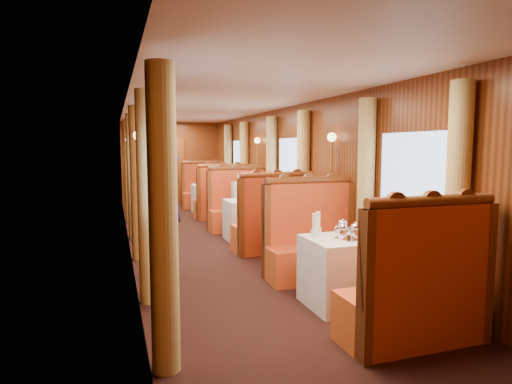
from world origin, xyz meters
name	(u,v)px	position (x,y,z in m)	size (l,w,h in m)	color
floor	(215,242)	(0.00, 0.00, 0.00)	(3.00, 12.00, 0.01)	black
ceiling	(214,103)	(0.00, 0.00, 2.50)	(3.00, 12.00, 0.01)	silver
wall_far	(171,163)	(0.00, 6.00, 1.25)	(3.00, 2.50, 0.01)	brown
wall_near	(501,249)	(0.00, -6.00, 1.25)	(3.00, 2.50, 0.01)	brown
wall_left	(128,176)	(-1.50, 0.00, 1.25)	(12.00, 2.50, 0.01)	brown
wall_right	(292,172)	(1.50, 0.00, 1.25)	(12.00, 2.50, 0.01)	brown
doorway_far	(172,171)	(0.00, 5.97, 1.00)	(0.80, 0.04, 2.00)	brown
table_near	(354,271)	(0.75, -3.50, 0.38)	(1.05, 0.72, 0.75)	white
banquette_near_fwd	(415,297)	(0.75, -4.51, 0.42)	(1.30, 0.55, 1.34)	#B11F13
banquette_near_aft	(313,246)	(0.75, -2.49, 0.42)	(1.30, 0.55, 1.34)	#B11F13
table_mid	(254,220)	(0.75, 0.00, 0.38)	(1.05, 0.72, 0.75)	white
banquette_mid_fwd	(274,227)	(0.75, -1.01, 0.42)	(1.30, 0.55, 1.34)	#B11F13
banquette_mid_aft	(239,210)	(0.75, 1.01, 0.42)	(1.30, 0.55, 1.34)	#B11F13
table_far	(213,199)	(0.75, 3.50, 0.38)	(1.05, 0.72, 0.75)	white
banquette_far_fwd	(222,201)	(0.75, 2.49, 0.42)	(1.30, 0.55, 1.34)	#B11F13
banquette_far_aft	(205,193)	(0.75, 4.51, 0.42)	(1.30, 0.55, 1.34)	#B11F13
tea_tray	(352,238)	(0.68, -3.57, 0.76)	(0.34, 0.26, 0.01)	silver
teapot_left	(343,234)	(0.56, -3.57, 0.82)	(0.17, 0.13, 0.14)	silver
teapot_right	(355,233)	(0.69, -3.61, 0.82)	(0.17, 0.13, 0.14)	silver
teapot_back	(342,230)	(0.63, -3.44, 0.82)	(0.18, 0.13, 0.14)	silver
fruit_plate	(385,236)	(1.07, -3.61, 0.77)	(0.22, 0.22, 0.05)	white
cup_inboard	(314,228)	(0.33, -3.36, 0.86)	(0.08, 0.08, 0.26)	white
cup_outboard	(318,225)	(0.43, -3.25, 0.86)	(0.08, 0.08, 0.26)	white
rose_vase_mid	(256,190)	(0.78, -0.01, 0.93)	(0.06, 0.06, 0.36)	silver
rose_vase_far	(212,178)	(0.73, 3.47, 0.93)	(0.06, 0.06, 0.36)	silver
window_left_near	(141,178)	(-1.49, -3.50, 1.45)	(1.20, 0.90, 0.01)	#8DADD7
curtain_left_near_a	(163,221)	(-1.38, -4.28, 1.18)	(0.22, 0.22, 2.35)	#D6BD6E
curtain_left_near_b	(148,198)	(-1.38, -2.72, 1.18)	(0.22, 0.22, 2.35)	#D6BD6E
window_right_near	(413,172)	(1.49, -3.50, 1.45)	(1.20, 0.90, 0.01)	#8DADD7
curtain_right_near_a	(457,206)	(1.38, -4.28, 1.18)	(0.22, 0.22, 2.35)	#D6BD6E
curtain_right_near_b	(366,190)	(1.38, -2.72, 1.18)	(0.22, 0.22, 2.35)	#D6BD6E
window_left_mid	(128,164)	(-1.49, 0.00, 1.45)	(1.20, 0.90, 0.01)	#8DADD7
curtain_left_mid_a	(138,184)	(-1.38, -0.78, 1.18)	(0.22, 0.22, 2.35)	#D6BD6E
curtain_left_mid_b	(133,177)	(-1.38, 0.78, 1.18)	(0.22, 0.22, 2.35)	#D6BD6E
window_right_mid	(291,162)	(1.49, 0.00, 1.45)	(1.20, 0.90, 0.01)	#8DADD7
curtain_right_mid_a	(303,179)	(1.38, -0.78, 1.18)	(0.22, 0.22, 2.35)	#D6BD6E
curtain_right_mid_b	(271,174)	(1.38, 0.78, 1.18)	(0.22, 0.22, 2.35)	#D6BD6E
window_left_far	(123,159)	(-1.49, 3.50, 1.45)	(1.20, 0.90, 0.01)	#8DADD7
curtain_left_far_a	(129,171)	(-1.38, 2.72, 1.18)	(0.22, 0.22, 2.35)	#D6BD6E
curtain_left_far_b	(127,168)	(-1.38, 4.28, 1.18)	(0.22, 0.22, 2.35)	#D6BD6E
window_right_far	(239,158)	(1.49, 3.50, 1.45)	(1.20, 0.90, 0.01)	#8DADD7
curtain_right_far_a	(244,169)	(1.38, 2.72, 1.18)	(0.22, 0.22, 2.35)	#D6BD6E
curtain_right_far_b	(228,167)	(1.38, 4.28, 1.18)	(0.22, 0.22, 2.35)	#D6BD6E
sconce_left_fore	(140,174)	(-1.40, -1.75, 1.38)	(0.14, 0.14, 1.95)	#BF8C3F
sconce_right_fore	(331,170)	(1.40, -1.75, 1.38)	(0.14, 0.14, 1.95)	#BF8C3F
sconce_left_aft	(130,164)	(-1.40, 1.75, 1.38)	(0.14, 0.14, 1.95)	#BF8C3F
sconce_right_aft	(257,162)	(1.40, 1.75, 1.38)	(0.14, 0.14, 1.95)	#BF8C3F
steward	(168,200)	(-0.84, -0.04, 0.82)	(0.60, 0.39, 1.65)	navy
passenger	(242,196)	(0.75, 0.79, 0.74)	(0.40, 0.44, 0.76)	beige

